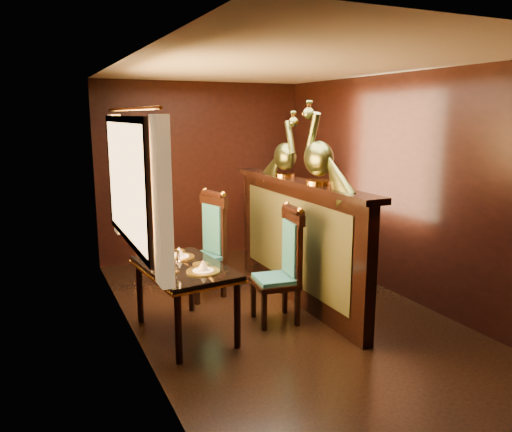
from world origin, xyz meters
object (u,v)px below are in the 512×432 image
object	(u,v)px
chair_left	(286,261)
peacock_right	(285,144)
chair_right	(209,241)
peacock_left	(319,143)
dining_table	(184,272)

from	to	relation	value
chair_left	peacock_right	distance (m)	1.37
chair_right	peacock_left	xyz separation A→B (m)	(0.81, -1.00, 1.14)
dining_table	peacock_right	world-z (taller)	peacock_right
chair_left	peacock_right	world-z (taller)	peacock_right
chair_left	chair_right	bearing A→B (deg)	120.39
dining_table	chair_left	distance (m)	1.02
chair_left	peacock_right	bearing A→B (deg)	70.14
peacock_left	peacock_right	distance (m)	0.70
chair_left	chair_right	size ratio (longest dim) A/B	0.97
peacock_right	peacock_left	bearing A→B (deg)	-90.00
dining_table	chair_left	world-z (taller)	chair_left
dining_table	peacock_right	size ratio (longest dim) A/B	1.67
peacock_left	chair_right	bearing A→B (deg)	128.82
dining_table	chair_left	xyz separation A→B (m)	(1.01, -0.11, 0.01)
dining_table	chair_right	bearing A→B (deg)	51.97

